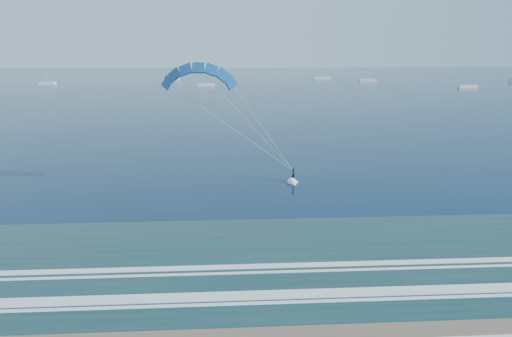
{
  "coord_description": "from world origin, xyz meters",
  "views": [
    {
      "loc": [
        2.48,
        -20.25,
        14.88
      ],
      "look_at": [
        5.23,
        25.68,
        3.13
      ],
      "focal_mm": 32.0,
      "sensor_mm": 36.0,
      "label": 1
    }
  ],
  "objects": [
    {
      "name": "kitesurfer_rig",
      "position": [
        4.4,
        29.0,
        7.67
      ],
      "size": [
        16.77,
        6.55,
        14.97
      ],
      "color": "#9FE11A",
      "rests_on": "ground"
    },
    {
      "name": "sailboat_2",
      "position": [
        -28.52,
        231.52,
        0.68
      ],
      "size": [
        9.11,
        2.4,
        12.22
      ],
      "color": "white",
      "rests_on": "ground"
    },
    {
      "name": "sailboat_3",
      "position": [
        -7.7,
        189.3,
        0.67
      ],
      "size": [
        7.09,
        2.4,
        10.06
      ],
      "color": "white",
      "rests_on": "ground"
    },
    {
      "name": "sailboat_4",
      "position": [
        56.22,
        242.45,
        0.69
      ],
      "size": [
        9.16,
        2.4,
        12.4
      ],
      "color": "white",
      "rests_on": "ground"
    },
    {
      "name": "sailboat_1",
      "position": [
        -83.88,
        206.15,
        0.67
      ],
      "size": [
        7.57,
        2.4,
        10.55
      ],
      "color": "white",
      "rests_on": "ground"
    },
    {
      "name": "sailboat_5",
      "position": [
        75.97,
        220.38,
        0.68
      ],
      "size": [
        8.59,
        2.4,
        11.75
      ],
      "color": "white",
      "rests_on": "ground"
    },
    {
      "name": "sailboat_6",
      "position": [
        105.21,
        172.41,
        0.68
      ],
      "size": [
        8.1,
        2.4,
        11.06
      ],
      "color": "white",
      "rests_on": "ground"
    }
  ]
}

